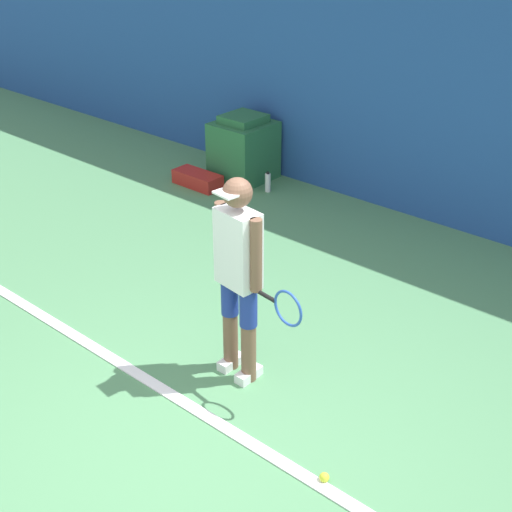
{
  "coord_description": "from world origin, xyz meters",
  "views": [
    {
      "loc": [
        2.76,
        -2.59,
        3.54
      ],
      "look_at": [
        -0.38,
        1.04,
        0.99
      ],
      "focal_mm": 50.0,
      "sensor_mm": 36.0,
      "label": 1
    }
  ],
  "objects_px": {
    "tennis_ball": "(324,477)",
    "covered_chair": "(244,149)",
    "tennis_player": "(239,272)",
    "equipment_bag": "(198,179)",
    "water_bottle": "(268,182)"
  },
  "relations": [
    {
      "from": "tennis_ball",
      "to": "covered_chair",
      "type": "relative_size",
      "value": 0.08
    },
    {
      "from": "tennis_player",
      "to": "tennis_ball",
      "type": "relative_size",
      "value": 24.77
    },
    {
      "from": "tennis_player",
      "to": "covered_chair",
      "type": "xyz_separation_m",
      "value": [
        -2.79,
        3.17,
        -0.53
      ]
    },
    {
      "from": "equipment_bag",
      "to": "tennis_ball",
      "type": "bearing_deg",
      "value": -35.85
    },
    {
      "from": "water_bottle",
      "to": "tennis_ball",
      "type": "bearing_deg",
      "value": -45.62
    },
    {
      "from": "covered_chair",
      "to": "tennis_player",
      "type": "bearing_deg",
      "value": -48.63
    },
    {
      "from": "tennis_player",
      "to": "covered_chair",
      "type": "bearing_deg",
      "value": 138.84
    },
    {
      "from": "equipment_bag",
      "to": "water_bottle",
      "type": "height_order",
      "value": "water_bottle"
    },
    {
      "from": "equipment_bag",
      "to": "covered_chair",
      "type": "bearing_deg",
      "value": 65.93
    },
    {
      "from": "tennis_player",
      "to": "equipment_bag",
      "type": "relative_size",
      "value": 2.52
    },
    {
      "from": "tennis_player",
      "to": "covered_chair",
      "type": "relative_size",
      "value": 1.96
    },
    {
      "from": "tennis_ball",
      "to": "equipment_bag",
      "type": "bearing_deg",
      "value": 144.15
    },
    {
      "from": "tennis_player",
      "to": "equipment_bag",
      "type": "distance_m",
      "value": 4.08
    },
    {
      "from": "tennis_player",
      "to": "covered_chair",
      "type": "distance_m",
      "value": 4.26
    },
    {
      "from": "tennis_player",
      "to": "equipment_bag",
      "type": "bearing_deg",
      "value": 147.42
    }
  ]
}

